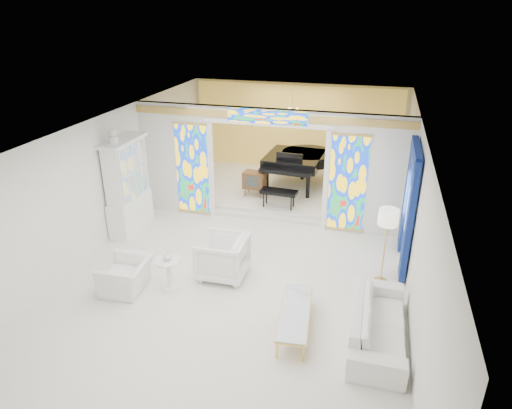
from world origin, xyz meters
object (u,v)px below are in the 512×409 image
(armchair_left, at_px, (126,276))
(grand_piano, at_px, (300,160))
(armchair_right, at_px, (223,257))
(sofa, at_px, (378,323))
(tv_console, at_px, (254,180))
(china_cabinet, at_px, (128,187))
(coffee_table, at_px, (295,313))

(armchair_left, bearing_deg, grand_piano, 154.32)
(armchair_right, bearing_deg, sofa, 68.29)
(grand_piano, distance_m, tv_console, 1.62)
(china_cabinet, xyz_separation_m, tv_console, (2.53, 2.60, -0.53))
(sofa, bearing_deg, coffee_table, 93.62)
(china_cabinet, relative_size, sofa, 1.17)
(coffee_table, relative_size, tv_console, 2.42)
(armchair_right, bearing_deg, coffee_table, 52.80)
(armchair_right, xyz_separation_m, tv_console, (-0.43, 4.05, 0.19))
(grand_piano, height_order, tv_console, grand_piano)
(armchair_right, bearing_deg, grand_piano, 171.33)
(china_cabinet, xyz_separation_m, armchair_left, (1.26, -2.45, -0.85))
(tv_console, bearing_deg, grand_piano, 50.13)
(china_cabinet, height_order, tv_console, china_cabinet)
(armchair_left, distance_m, coffee_table, 3.51)
(grand_piano, bearing_deg, tv_console, -131.66)
(china_cabinet, bearing_deg, sofa, -23.39)
(coffee_table, height_order, grand_piano, grand_piano)
(china_cabinet, xyz_separation_m, coffee_table, (4.75, -2.77, -0.83))
(china_cabinet, xyz_separation_m, armchair_right, (2.96, -1.46, -0.71))
(armchair_right, bearing_deg, tv_console, -175.03)
(armchair_left, xyz_separation_m, tv_console, (1.27, 5.05, 0.32))
(coffee_table, xyz_separation_m, grand_piano, (-1.11, 6.48, 0.67))
(coffee_table, height_order, tv_console, tv_console)
(coffee_table, bearing_deg, china_cabinet, 149.78)
(china_cabinet, height_order, sofa, china_cabinet)
(armchair_left, bearing_deg, tv_console, 161.37)
(armchair_left, relative_size, coffee_table, 0.57)
(armchair_right, height_order, tv_console, armchair_right)
(china_cabinet, relative_size, grand_piano, 0.88)
(armchair_right, height_order, grand_piano, grand_piano)
(armchair_left, bearing_deg, china_cabinet, -157.34)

